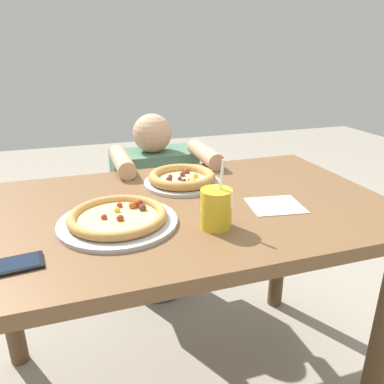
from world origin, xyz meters
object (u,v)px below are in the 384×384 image
at_px(drink_cup_colored, 216,208).
at_px(diner_seated, 156,217).
at_px(pizza_near, 118,218).
at_px(pizza_far, 182,179).
at_px(cell_phone, 8,266).

xyz_separation_m(drink_cup_colored, diner_seated, (0.01, 0.82, -0.39)).
relative_size(drink_cup_colored, diner_seated, 0.21).
height_order(drink_cup_colored, diner_seated, drink_cup_colored).
height_order(pizza_near, pizza_far, pizza_far).
relative_size(pizza_near, pizza_far, 1.22).
relative_size(pizza_far, diner_seated, 0.30).
bearing_deg(pizza_far, cell_phone, -142.69).
relative_size(pizza_far, cell_phone, 1.74).
xyz_separation_m(cell_phone, diner_seated, (0.53, 0.87, -0.34)).
bearing_deg(drink_cup_colored, pizza_near, 158.09).
bearing_deg(cell_phone, pizza_near, 29.11).
bearing_deg(pizza_far, pizza_near, -135.92).
xyz_separation_m(pizza_near, cell_phone, (-0.27, -0.15, -0.01)).
bearing_deg(diner_seated, drink_cup_colored, -90.68).
bearing_deg(cell_phone, pizza_far, 37.31).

